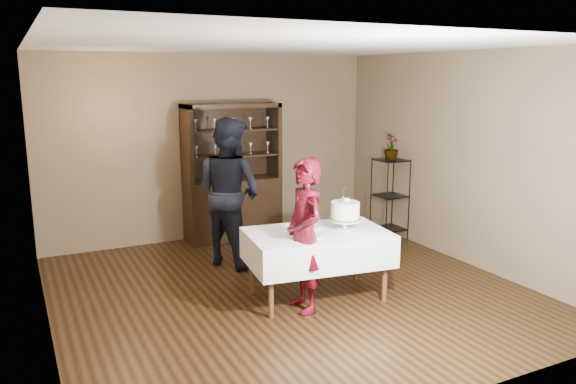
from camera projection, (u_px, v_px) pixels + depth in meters
name	position (u px, v px, depth m)	size (l,w,h in m)	color
floor	(289.00, 290.00, 6.38)	(5.00, 5.00, 0.00)	black
ceiling	(289.00, 45.00, 5.82)	(5.00, 5.00, 0.00)	silver
back_wall	(213.00, 147.00, 8.29)	(5.00, 0.02, 2.70)	brown
wall_left	(38.00, 195.00, 5.01)	(0.02, 5.00, 2.70)	brown
wall_right	(463.00, 158.00, 7.19)	(0.02, 5.00, 2.70)	brown
china_hutch	(233.00, 194.00, 8.30)	(1.40, 0.48, 2.00)	black
plant_etagere	(390.00, 195.00, 8.29)	(0.42, 0.42, 1.20)	black
cake_table	(317.00, 247.00, 6.06)	(1.61, 1.11, 0.75)	silver
woman	(305.00, 235.00, 5.71)	(0.58, 0.38, 1.59)	#38050B
man	(229.00, 192.00, 7.13)	(0.92, 0.71, 1.89)	black
cake	(345.00, 212.00, 6.09)	(0.35, 0.35, 0.48)	white
plate_near	(312.00, 236.00, 5.83)	(0.21, 0.21, 0.01)	white
plate_far	(313.00, 228.00, 6.16)	(0.16, 0.16, 0.01)	white
potted_plant	(391.00, 148.00, 8.10)	(0.20, 0.20, 0.37)	#4A7337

